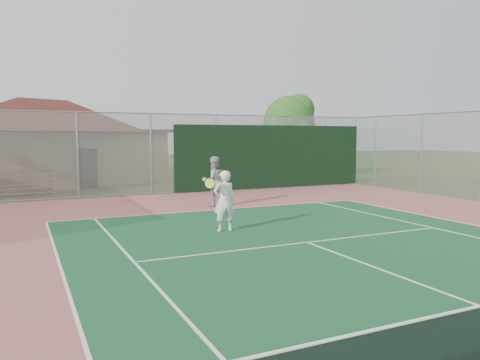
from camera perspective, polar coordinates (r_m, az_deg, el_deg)
name	(u,v)px	position (r m, az deg, el deg)	size (l,w,h in m)	color
back_fence	(218,155)	(21.43, -2.70, 3.05)	(20.08, 0.11, 3.53)	gray
side_fence_right	(421,154)	(22.23, 21.24, 2.99)	(0.08, 9.00, 3.50)	gray
clubhouse	(43,134)	(27.28, -22.92, 5.23)	(13.70, 10.69, 5.25)	tan
bleachers	(19,183)	(22.17, -25.36, -0.29)	(2.82, 1.82, 1.03)	maroon
tree	(290,123)	(28.79, 6.14, 6.94)	(3.64, 3.44, 5.07)	#3C2215
player_white_front	(224,201)	(12.40, -1.97, -2.59)	(0.98, 0.64, 1.67)	white
player_grey_back	(214,182)	(16.88, -3.24, -0.21)	(0.89, 0.71, 1.79)	#A9ACAE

